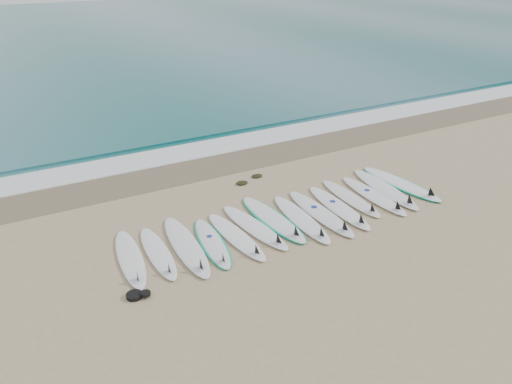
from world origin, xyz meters
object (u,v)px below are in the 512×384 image
surfboard_0 (131,259)px  surfboard_13 (402,184)px  surfboard_7 (302,219)px  leash_coil (137,295)px

surfboard_0 → surfboard_13: 7.94m
surfboard_0 → surfboard_7: surfboard_7 is taller
surfboard_0 → leash_coil: bearing=-94.8°
surfboard_0 → surfboard_13: (7.94, 0.03, -0.00)m
surfboard_13 → leash_coil: (-8.18, -1.31, -0.00)m
surfboard_7 → surfboard_13: (3.68, 0.37, -0.01)m
surfboard_7 → leash_coil: 4.60m
surfboard_0 → surfboard_13: size_ratio=0.88×
surfboard_0 → surfboard_7: (4.26, -0.34, 0.00)m
surfboard_13 → surfboard_7: bearing=-179.6°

